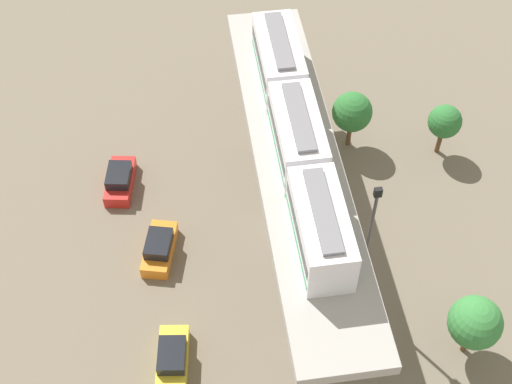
{
  "coord_description": "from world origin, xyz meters",
  "views": [
    {
      "loc": [
        6.67,
        28.97,
        40.85
      ],
      "look_at": [
        2.5,
        -0.22,
        5.01
      ],
      "focal_mm": 50.64,
      "sensor_mm": 36.0,
      "label": 1
    }
  ],
  "objects_px": {
    "train": "(298,135)",
    "tree_mid_lot": "(352,112)",
    "parked_car_yellow": "(173,358)",
    "tree_near_viaduct": "(445,122)",
    "signal_post": "(368,242)",
    "parked_car_orange": "(159,248)",
    "parked_car_red": "(120,180)",
    "tree_far_corner": "(475,323)"
  },
  "relations": [
    {
      "from": "parked_car_yellow",
      "to": "tree_near_viaduct",
      "type": "xyz_separation_m",
      "value": [
        -21.28,
        -14.91,
        2.43
      ]
    },
    {
      "from": "tree_mid_lot",
      "to": "tree_far_corner",
      "type": "height_order",
      "value": "tree_far_corner"
    },
    {
      "from": "parked_car_orange",
      "to": "tree_near_viaduct",
      "type": "relative_size",
      "value": 1.01
    },
    {
      "from": "tree_near_viaduct",
      "to": "tree_mid_lot",
      "type": "bearing_deg",
      "value": -14.51
    },
    {
      "from": "parked_car_red",
      "to": "parked_car_yellow",
      "type": "relative_size",
      "value": 1.01
    },
    {
      "from": "tree_mid_lot",
      "to": "parked_car_yellow",
      "type": "bearing_deg",
      "value": 48.57
    },
    {
      "from": "parked_car_yellow",
      "to": "parked_car_orange",
      "type": "bearing_deg",
      "value": -80.16
    },
    {
      "from": "signal_post",
      "to": "parked_car_orange",
      "type": "bearing_deg",
      "value": -22.08
    },
    {
      "from": "parked_car_orange",
      "to": "signal_post",
      "type": "relative_size",
      "value": 0.41
    },
    {
      "from": "parked_car_red",
      "to": "tree_far_corner",
      "type": "height_order",
      "value": "tree_far_corner"
    },
    {
      "from": "train",
      "to": "parked_car_red",
      "type": "height_order",
      "value": "train"
    },
    {
      "from": "parked_car_yellow",
      "to": "train",
      "type": "bearing_deg",
      "value": -127.76
    },
    {
      "from": "parked_car_orange",
      "to": "signal_post",
      "type": "height_order",
      "value": "signal_post"
    },
    {
      "from": "parked_car_orange",
      "to": "parked_car_yellow",
      "type": "relative_size",
      "value": 1.03
    },
    {
      "from": "tree_mid_lot",
      "to": "parked_car_orange",
      "type": "bearing_deg",
      "value": 29.04
    },
    {
      "from": "parked_car_yellow",
      "to": "tree_mid_lot",
      "type": "distance_m",
      "value": 22.32
    },
    {
      "from": "parked_car_red",
      "to": "signal_post",
      "type": "height_order",
      "value": "signal_post"
    },
    {
      "from": "tree_near_viaduct",
      "to": "signal_post",
      "type": "bearing_deg",
      "value": 52.39
    },
    {
      "from": "parked_car_yellow",
      "to": "tree_far_corner",
      "type": "relative_size",
      "value": 0.89
    },
    {
      "from": "train",
      "to": "tree_near_viaduct",
      "type": "distance_m",
      "value": 15.41
    },
    {
      "from": "parked_car_orange",
      "to": "tree_mid_lot",
      "type": "height_order",
      "value": "tree_mid_lot"
    },
    {
      "from": "parked_car_orange",
      "to": "parked_car_yellow",
      "type": "height_order",
      "value": "same"
    },
    {
      "from": "train",
      "to": "signal_post",
      "type": "height_order",
      "value": "train"
    },
    {
      "from": "tree_near_viaduct",
      "to": "tree_far_corner",
      "type": "height_order",
      "value": "tree_far_corner"
    },
    {
      "from": "train",
      "to": "tree_mid_lot",
      "type": "distance_m",
      "value": 11.73
    },
    {
      "from": "train",
      "to": "parked_car_red",
      "type": "xyz_separation_m",
      "value": [
        11.69,
        -6.01,
        -9.13
      ]
    },
    {
      "from": "parked_car_yellow",
      "to": "tree_mid_lot",
      "type": "bearing_deg",
      "value": -123.85
    },
    {
      "from": "parked_car_red",
      "to": "signal_post",
      "type": "relative_size",
      "value": 0.41
    },
    {
      "from": "tree_near_viaduct",
      "to": "parked_car_orange",
      "type": "bearing_deg",
      "value": 17.02
    },
    {
      "from": "parked_car_red",
      "to": "parked_car_yellow",
      "type": "distance_m",
      "value": 15.03
    },
    {
      "from": "train",
      "to": "tree_far_corner",
      "type": "bearing_deg",
      "value": 131.24
    },
    {
      "from": "tree_near_viaduct",
      "to": "signal_post",
      "type": "xyz_separation_m",
      "value": [
        9.03,
        11.72,
        2.83
      ]
    },
    {
      "from": "parked_car_yellow",
      "to": "tree_mid_lot",
      "type": "xyz_separation_m",
      "value": [
        -14.67,
        -16.62,
        2.67
      ]
    },
    {
      "from": "tree_near_viaduct",
      "to": "train",
      "type": "bearing_deg",
      "value": 26.37
    },
    {
      "from": "parked_car_yellow",
      "to": "tree_near_viaduct",
      "type": "height_order",
      "value": "tree_near_viaduct"
    },
    {
      "from": "parked_car_orange",
      "to": "tree_mid_lot",
      "type": "distance_m",
      "value": 17.36
    },
    {
      "from": "parked_car_yellow",
      "to": "signal_post",
      "type": "height_order",
      "value": "signal_post"
    },
    {
      "from": "tree_mid_lot",
      "to": "tree_far_corner",
      "type": "bearing_deg",
      "value": 100.01
    },
    {
      "from": "train",
      "to": "tree_near_viaduct",
      "type": "height_order",
      "value": "train"
    },
    {
      "from": "tree_mid_lot",
      "to": "tree_far_corner",
      "type": "distance_m",
      "value": 18.44
    },
    {
      "from": "tree_near_viaduct",
      "to": "tree_far_corner",
      "type": "relative_size",
      "value": 0.9
    },
    {
      "from": "tree_near_viaduct",
      "to": "tree_far_corner",
      "type": "distance_m",
      "value": 16.8
    }
  ]
}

